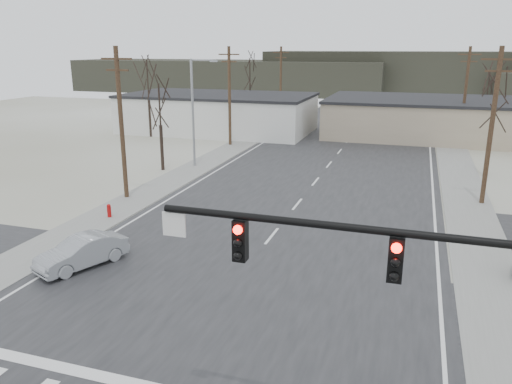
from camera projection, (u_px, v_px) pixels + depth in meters
ground at (216, 307)px, 19.80m from camera, size 140.00×140.00×0.00m
main_road at (301, 200)px, 33.50m from camera, size 18.00×110.00×0.05m
cross_road at (216, 306)px, 19.79m from camera, size 90.00×10.00×0.04m
sidewalk_left at (189, 171)px, 41.19m from camera, size 3.00×90.00×0.06m
sidewalk_right at (464, 194)px, 34.94m from camera, size 3.00×90.00×0.06m
traffic_signal_mast at (446, 306)px, 10.50m from camera, size 8.95×0.43×7.20m
fire_hydrant at (109, 211)px, 29.99m from camera, size 0.24×0.24×0.87m
building_left_far at (219, 113)px, 60.43m from camera, size 22.30×12.30×4.50m
building_right_far at (445, 118)px, 56.45m from camera, size 26.30×14.30×4.30m
upole_left_b at (121, 121)px, 32.69m from camera, size 2.20×0.30×10.00m
upole_left_c at (229, 95)px, 50.96m from camera, size 2.20×0.30×10.00m
upole_left_d at (281, 82)px, 69.24m from camera, size 2.20×0.30×10.00m
upole_right_a at (492, 125)px, 31.39m from camera, size 2.20×0.30×10.00m
upole_right_b at (465, 94)px, 51.49m from camera, size 2.20×0.30×10.00m
streetlight_main at (195, 107)px, 41.66m from camera, size 2.40×0.25×9.00m
tree_left_near at (160, 107)px, 40.44m from camera, size 3.30×3.30×7.35m
tree_right_mid at (494, 101)px, 38.21m from camera, size 3.74×3.74×8.33m
tree_left_far at (250, 76)px, 64.20m from camera, size 3.96×3.96×8.82m
tree_right_far at (489, 84)px, 61.32m from camera, size 3.52×3.52×7.84m
tree_left_mid at (148, 81)px, 55.59m from camera, size 3.96×3.96×8.82m
hill_left at (227, 76)px, 113.19m from camera, size 70.00×18.00×7.00m
hill_center at (462, 74)px, 101.82m from camera, size 80.00×18.00×9.00m
sedan_crossing at (82, 252)px, 23.19m from camera, size 3.06×4.53×1.41m
car_far_a at (349, 130)px, 56.28m from camera, size 2.39×5.70×1.64m
car_far_b at (355, 118)px, 66.74m from camera, size 1.95×4.64×1.57m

